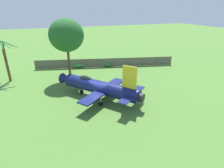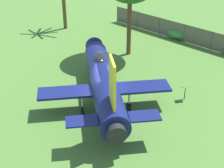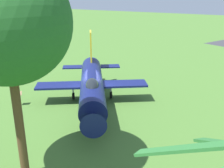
% 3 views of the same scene
% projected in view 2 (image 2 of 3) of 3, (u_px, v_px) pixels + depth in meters
% --- Properties ---
extents(ground_plane, '(200.00, 200.00, 0.00)m').
position_uv_depth(ground_plane, '(104.00, 104.00, 23.61)').
color(ground_plane, '#47722D').
extents(display_jet, '(11.62, 10.04, 5.26)m').
position_uv_depth(display_jet, '(103.00, 80.00, 23.11)').
color(display_jet, '#111951').
rests_on(display_jet, ground_plane).
extents(shrub_near_fence, '(2.12, 2.40, 1.15)m').
position_uv_depth(shrub_near_fence, '(180.00, 33.00, 34.79)').
color(shrub_near_fence, '#387F3D').
rests_on(shrub_near_fence, ground_plane).
extents(info_plaque, '(0.70, 0.71, 1.14)m').
position_uv_depth(info_plaque, '(185.00, 89.00, 23.75)').
color(info_plaque, '#333333').
rests_on(info_plaque, ground_plane).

